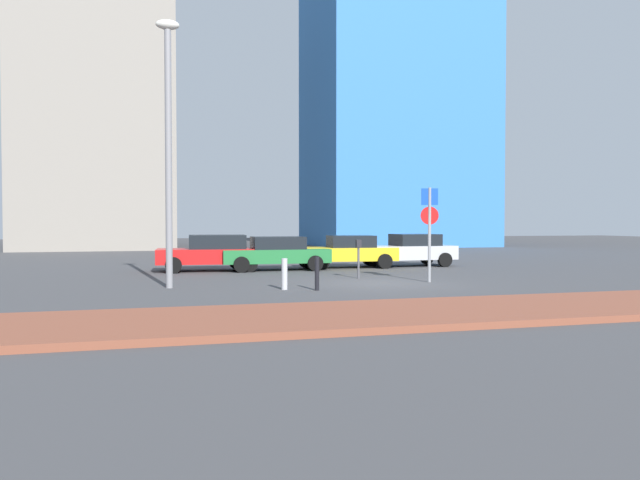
# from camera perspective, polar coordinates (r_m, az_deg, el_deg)

# --- Properties ---
(ground_plane) EXTENTS (120.00, 120.00, 0.00)m
(ground_plane) POSITION_cam_1_polar(r_m,az_deg,el_deg) (19.70, 5.60, -4.12)
(ground_plane) COLOR #424244
(sidewalk_brick) EXTENTS (40.00, 3.59, 0.14)m
(sidewalk_brick) POSITION_cam_1_polar(r_m,az_deg,el_deg) (13.67, 15.72, -6.44)
(sidewalk_brick) COLOR brown
(sidewalk_brick) RESTS_ON ground
(parked_car_red) EXTENTS (4.45, 2.25, 1.48)m
(parked_car_red) POSITION_cam_1_polar(r_m,az_deg,el_deg) (24.89, -10.17, -1.14)
(parked_car_red) COLOR red
(parked_car_red) RESTS_ON ground
(parked_car_green) EXTENTS (4.46, 1.95, 1.40)m
(parked_car_green) POSITION_cam_1_polar(r_m,az_deg,el_deg) (24.93, -4.23, -1.21)
(parked_car_green) COLOR #237238
(parked_car_green) RESTS_ON ground
(parked_car_yellow) EXTENTS (4.17, 2.16, 1.42)m
(parked_car_yellow) POSITION_cam_1_polar(r_m,az_deg,el_deg) (26.32, 2.84, -1.05)
(parked_car_yellow) COLOR gold
(parked_car_yellow) RESTS_ON ground
(parked_car_silver) EXTENTS (4.33, 2.07, 1.46)m
(parked_car_silver) POSITION_cam_1_polar(r_m,az_deg,el_deg) (27.48, 8.45, -0.91)
(parked_car_silver) COLOR #B7BABF
(parked_car_silver) RESTS_ON ground
(parking_sign_post) EXTENTS (0.59, 0.19, 3.15)m
(parking_sign_post) POSITION_cam_1_polar(r_m,az_deg,el_deg) (20.18, 10.41, 1.64)
(parking_sign_post) COLOR gray
(parking_sign_post) RESTS_ON ground
(parking_meter) EXTENTS (0.18, 0.14, 1.38)m
(parking_meter) POSITION_cam_1_polar(r_m,az_deg,el_deg) (21.20, 3.69, -1.28)
(parking_meter) COLOR #4C4C51
(parking_meter) RESTS_ON ground
(street_lamp) EXTENTS (0.70, 0.36, 8.06)m
(street_lamp) POSITION_cam_1_polar(r_m,az_deg,el_deg) (18.81, -14.27, 9.83)
(street_lamp) COLOR gray
(street_lamp) RESTS_ON ground
(traffic_bollard_near) EXTENTS (0.18, 0.18, 0.93)m
(traffic_bollard_near) POSITION_cam_1_polar(r_m,az_deg,el_deg) (17.71, -3.41, -3.26)
(traffic_bollard_near) COLOR #B7B7BC
(traffic_bollard_near) RESTS_ON ground
(traffic_bollard_mid) EXTENTS (0.13, 0.13, 0.98)m
(traffic_bollard_mid) POSITION_cam_1_polar(r_m,az_deg,el_deg) (17.47, -0.29, -3.23)
(traffic_bollard_mid) COLOR black
(traffic_bollard_mid) RESTS_ON ground
(building_colorful_midrise) EXTENTS (14.23, 12.21, 27.07)m
(building_colorful_midrise) POSITION_cam_1_polar(r_m,az_deg,el_deg) (54.00, 7.10, 14.00)
(building_colorful_midrise) COLOR #3372BF
(building_colorful_midrise) RESTS_ON ground
(building_under_construction) EXTENTS (11.26, 15.35, 24.75)m
(building_under_construction) POSITION_cam_1_polar(r_m,az_deg,el_deg) (52.58, -20.13, 12.96)
(building_under_construction) COLOR gray
(building_under_construction) RESTS_ON ground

